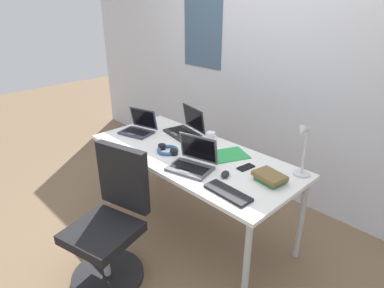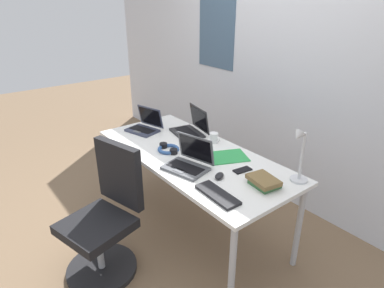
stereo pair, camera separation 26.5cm
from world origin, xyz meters
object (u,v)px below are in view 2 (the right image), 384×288
at_px(computer_mouse, 219,176).
at_px(laptop_near_mouse, 145,126).
at_px(laptop_by_keyboard, 189,162).
at_px(coffee_mug, 214,138).
at_px(desk_lamp, 299,156).
at_px(laptop_far_corner, 191,128).
at_px(cell_phone, 242,170).
at_px(office_chair, 105,223).
at_px(headphones, 168,149).
at_px(book_stack, 264,182).
at_px(paper_folder_mid_desk, 227,157).
at_px(external_keyboard, 217,195).

bearing_deg(computer_mouse, laptop_near_mouse, 148.28).
bearing_deg(computer_mouse, laptop_by_keyboard, 168.06).
bearing_deg(coffee_mug, desk_lamp, -0.30).
relative_size(laptop_far_corner, laptop_by_keyboard, 1.01).
height_order(laptop_near_mouse, cell_phone, laptop_near_mouse).
relative_size(computer_mouse, office_chair, 0.10).
bearing_deg(laptop_by_keyboard, headphones, 171.55).
bearing_deg(cell_phone, office_chair, -111.35).
xyz_separation_m(desk_lamp, coffee_mug, (-0.85, 0.00, -0.15)).
relative_size(headphones, book_stack, 0.92).
relative_size(laptop_far_corner, book_stack, 1.60).
bearing_deg(laptop_far_corner, book_stack, -10.04).
bearing_deg(paper_folder_mid_desk, cell_phone, -15.37).
relative_size(laptop_near_mouse, cell_phone, 2.49).
height_order(laptop_near_mouse, paper_folder_mid_desk, laptop_near_mouse).
xyz_separation_m(cell_phone, headphones, (-0.62, -0.23, 0.01)).
bearing_deg(coffee_mug, book_stack, -15.88).
bearing_deg(desk_lamp, coffee_mug, 179.70).
bearing_deg(paper_folder_mid_desk, laptop_far_corner, 171.90).
distance_m(laptop_far_corner, coffee_mug, 0.30).
distance_m(book_stack, coffee_mug, 0.78).
height_order(laptop_far_corner, coffee_mug, laptop_far_corner).
bearing_deg(laptop_by_keyboard, laptop_far_corner, 140.95).
distance_m(laptop_by_keyboard, paper_folder_mid_desk, 0.35).
bearing_deg(computer_mouse, laptop_far_corner, 126.78).
relative_size(headphones, paper_folder_mid_desk, 0.69).
height_order(desk_lamp, laptop_near_mouse, desk_lamp).
distance_m(desk_lamp, cell_phone, 0.42).
distance_m(headphones, paper_folder_mid_desk, 0.49).
xyz_separation_m(desk_lamp, external_keyboard, (-0.20, -0.54, -0.19)).
relative_size(laptop_far_corner, paper_folder_mid_desk, 1.19).
bearing_deg(laptop_near_mouse, computer_mouse, -2.65).
xyz_separation_m(computer_mouse, book_stack, (0.26, 0.17, 0.01)).
height_order(laptop_far_corner, laptop_by_keyboard, laptop_far_corner).
bearing_deg(headphones, coffee_mug, 75.29).
relative_size(laptop_by_keyboard, headphones, 1.72).
distance_m(laptop_far_corner, office_chair, 1.15).
xyz_separation_m(headphones, office_chair, (0.13, -0.65, -0.36)).
distance_m(external_keyboard, office_chair, 0.89).
bearing_deg(paper_folder_mid_desk, office_chair, -105.12).
relative_size(laptop_far_corner, office_chair, 0.38).
xyz_separation_m(external_keyboard, headphones, (-0.75, 0.14, 0.01)).
bearing_deg(cell_phone, computer_mouse, -89.51).
bearing_deg(coffee_mug, cell_phone, -18.73).
relative_size(laptop_by_keyboard, office_chair, 0.38).
bearing_deg(external_keyboard, desk_lamp, 72.04).
bearing_deg(book_stack, laptop_by_keyboard, -154.57).
height_order(external_keyboard, headphones, headphones).
xyz_separation_m(cell_phone, book_stack, (0.23, -0.04, 0.03)).
bearing_deg(external_keyboard, laptop_by_keyboard, 170.84).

